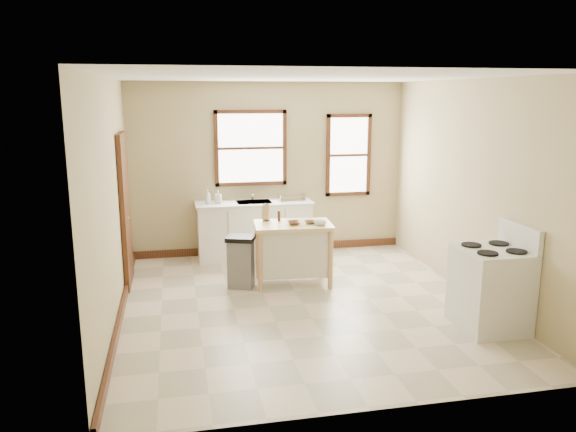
% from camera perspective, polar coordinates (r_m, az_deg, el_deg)
% --- Properties ---
extents(floor, '(5.00, 5.00, 0.00)m').
position_cam_1_polar(floor, '(7.20, 1.54, -8.93)').
color(floor, '#AEA58A').
rests_on(floor, ground).
extents(ceiling, '(5.00, 5.00, 0.00)m').
position_cam_1_polar(ceiling, '(6.71, 1.69, 13.95)').
color(ceiling, white).
rests_on(ceiling, ground).
extents(wall_back, '(4.50, 0.04, 2.80)m').
position_cam_1_polar(wall_back, '(9.24, -1.94, 4.79)').
color(wall_back, tan).
rests_on(wall_back, ground).
extents(wall_left, '(0.04, 5.00, 2.80)m').
position_cam_1_polar(wall_left, '(6.68, -17.54, 1.32)').
color(wall_left, tan).
rests_on(wall_left, ground).
extents(wall_right, '(0.04, 5.00, 2.80)m').
position_cam_1_polar(wall_right, '(7.65, 18.28, 2.60)').
color(wall_right, tan).
rests_on(wall_right, ground).
extents(window_main, '(1.17, 0.06, 1.22)m').
position_cam_1_polar(window_main, '(9.14, -3.80, 6.90)').
color(window_main, '#371C0F').
rests_on(window_main, wall_back).
extents(window_side, '(0.77, 0.06, 1.37)m').
position_cam_1_polar(window_side, '(9.52, 6.16, 6.16)').
color(window_side, '#371C0F').
rests_on(window_side, wall_back).
extents(door_left, '(0.06, 0.90, 2.10)m').
position_cam_1_polar(door_left, '(8.01, -16.19, 0.61)').
color(door_left, '#371C0F').
rests_on(door_left, ground).
extents(baseboard_back, '(4.50, 0.04, 0.12)m').
position_cam_1_polar(baseboard_back, '(9.48, -1.85, -3.28)').
color(baseboard_back, '#371C0F').
rests_on(baseboard_back, ground).
extents(baseboard_left, '(0.04, 5.00, 0.12)m').
position_cam_1_polar(baseboard_left, '(7.04, -16.58, -9.43)').
color(baseboard_left, '#371C0F').
rests_on(baseboard_left, ground).
extents(sink_counter, '(1.86, 0.62, 0.92)m').
position_cam_1_polar(sink_counter, '(9.08, -3.44, -1.40)').
color(sink_counter, white).
rests_on(sink_counter, ground).
extents(faucet, '(0.03, 0.03, 0.22)m').
position_cam_1_polar(faucet, '(9.13, -3.65, 2.34)').
color(faucet, silver).
rests_on(faucet, sink_counter).
extents(soap_bottle_a, '(0.10, 0.10, 0.23)m').
position_cam_1_polar(soap_bottle_a, '(8.85, -8.16, 1.95)').
color(soap_bottle_a, '#B2B2B2').
rests_on(soap_bottle_a, sink_counter).
extents(soap_bottle_b, '(0.11, 0.11, 0.21)m').
position_cam_1_polar(soap_bottle_b, '(8.90, -7.10, 1.96)').
color(soap_bottle_b, '#B2B2B2').
rests_on(soap_bottle_b, sink_counter).
extents(dish_rack, '(0.44, 0.34, 0.11)m').
position_cam_1_polar(dish_rack, '(9.07, 0.32, 1.92)').
color(dish_rack, silver).
rests_on(dish_rack, sink_counter).
extents(kitchen_island, '(1.11, 0.76, 0.86)m').
position_cam_1_polar(kitchen_island, '(7.83, 0.50, -3.84)').
color(kitchen_island, '#CFB77A').
rests_on(kitchen_island, ground).
extents(knife_block, '(0.13, 0.13, 0.20)m').
position_cam_1_polar(knife_block, '(7.89, -2.23, 0.27)').
color(knife_block, tan).
rests_on(knife_block, kitchen_island).
extents(pepper_grinder, '(0.05, 0.05, 0.15)m').
position_cam_1_polar(pepper_grinder, '(7.85, -0.92, 0.02)').
color(pepper_grinder, '#3E2010').
rests_on(pepper_grinder, kitchen_island).
extents(bowl_a, '(0.22, 0.22, 0.05)m').
position_cam_1_polar(bowl_a, '(7.65, 0.62, -0.70)').
color(bowl_a, brown).
rests_on(bowl_a, kitchen_island).
extents(bowl_b, '(0.20, 0.20, 0.04)m').
position_cam_1_polar(bowl_b, '(7.71, 2.28, -0.63)').
color(bowl_b, brown).
rests_on(bowl_b, kitchen_island).
extents(bowl_c, '(0.17, 0.17, 0.05)m').
position_cam_1_polar(bowl_c, '(7.62, 3.31, -0.74)').
color(bowl_c, silver).
rests_on(bowl_c, kitchen_island).
extents(trash_bin, '(0.45, 0.42, 0.72)m').
position_cam_1_polar(trash_bin, '(7.72, -4.80, -4.65)').
color(trash_bin, slate).
rests_on(trash_bin, ground).
extents(gas_stove, '(0.75, 0.76, 1.20)m').
position_cam_1_polar(gas_stove, '(6.71, 19.93, -5.87)').
color(gas_stove, silver).
rests_on(gas_stove, ground).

